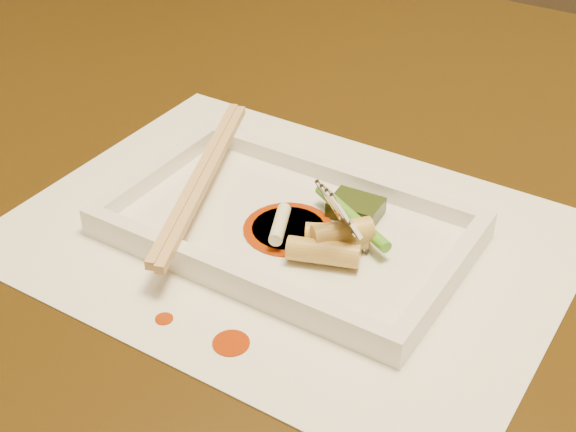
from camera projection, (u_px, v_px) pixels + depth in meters
The scene contains 21 objects.
table at pixel (350, 263), 0.73m from camera, with size 1.40×0.90×0.75m.
placemat at pixel (288, 236), 0.60m from camera, with size 0.40×0.30×0.00m, color white.
sauce_splatter_a at pixel (231, 343), 0.50m from camera, with size 0.02×0.02×0.00m, color #982C04.
sauce_splatter_b at pixel (164, 319), 0.52m from camera, with size 0.01×0.01×0.00m, color #982C04.
plate_base at pixel (288, 231), 0.59m from camera, with size 0.26×0.16×0.01m, color white.
plate_rim_far at pixel (337, 174), 0.64m from camera, with size 0.26×0.01×0.01m, color white.
plate_rim_near at pixel (229, 274), 0.54m from camera, with size 0.26×0.01×0.01m, color white.
plate_rim_left at pixel (157, 171), 0.64m from camera, with size 0.01×0.14×0.01m, color white.
plate_rim_right at pixel (445, 277), 0.53m from camera, with size 0.01×0.14×0.01m, color white.
veg_piece at pixel (356, 207), 0.60m from camera, with size 0.04×0.03×0.01m, color black.
scallion_white at pixel (280, 224), 0.57m from camera, with size 0.01×0.01×0.04m, color #EAEACC.
scallion_green at pixel (352, 217), 0.58m from camera, with size 0.01×0.01×0.09m, color #3C8C16.
chopstick_a at pixel (198, 175), 0.62m from camera, with size 0.01×0.23×0.01m, color tan.
chopstick_b at pixel (206, 178), 0.61m from camera, with size 0.01×0.23×0.01m, color tan.
fork at pixel (392, 157), 0.53m from camera, with size 0.09×0.10×0.14m, color silver, non-canonical shape.
sauce_blob_0 at pixel (288, 228), 0.59m from camera, with size 0.05×0.05×0.00m, color #982C04.
sauce_blob_1 at pixel (289, 229), 0.59m from camera, with size 0.07×0.07×0.00m, color #982C04.
rice_cake_0 at pixel (323, 252), 0.55m from camera, with size 0.02×0.02×0.05m, color tan.
rice_cake_1 at pixel (341, 234), 0.57m from camera, with size 0.02×0.02×0.04m, color tan.
rice_cake_2 at pixel (342, 233), 0.56m from camera, with size 0.02×0.02×0.04m, color tan.
rice_cake_3 at pixel (337, 236), 0.57m from camera, with size 0.02×0.02×0.04m, color tan.
Camera 1 is at (0.26, -0.52, 1.11)m, focal length 50.00 mm.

